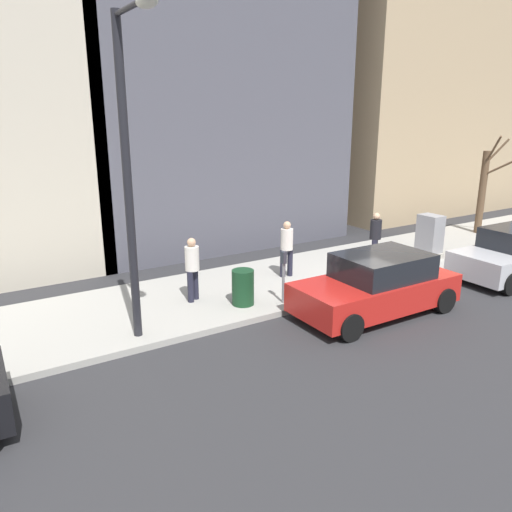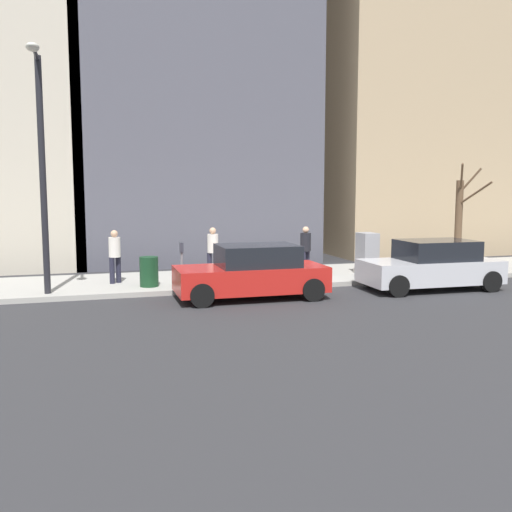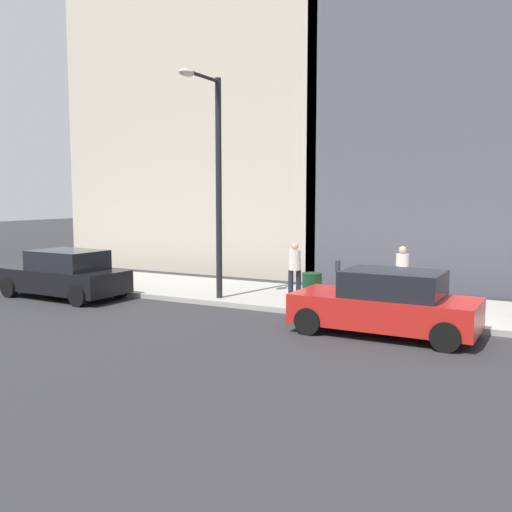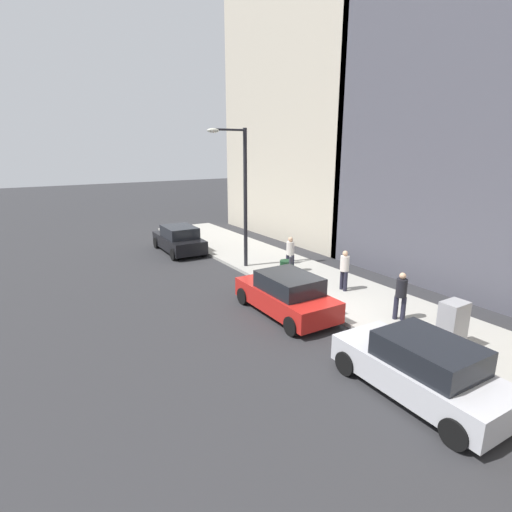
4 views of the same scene
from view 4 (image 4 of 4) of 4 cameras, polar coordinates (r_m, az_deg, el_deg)
name	(u,v)px [view 4 (image 4 of 4)]	position (r m, az deg, el deg)	size (l,w,h in m)	color
ground_plane	(326,316)	(14.53, 9.96, -8.49)	(120.00, 120.00, 0.00)	#2B2B2D
sidewalk	(366,303)	(15.83, 15.41, -6.51)	(4.00, 36.00, 0.15)	#9E9B93
parked_car_silver	(421,368)	(10.58, 22.55, -14.60)	(2.01, 4.24, 1.52)	#B7B7BC
parked_car_red	(286,294)	(14.30, 4.35, -5.51)	(1.97, 4.22, 1.52)	red
parked_car_black	(179,240)	(23.09, -10.94, 2.32)	(2.04, 4.26, 1.52)	black
parking_meter	(291,269)	(16.41, 5.00, -1.87)	(0.14, 0.10, 1.35)	slate
utility_box	(452,326)	(12.91, 26.23, -8.94)	(0.83, 0.61, 1.43)	#A8A399
streetlamp	(240,187)	(18.85, -2.25, 9.83)	(1.97, 0.32, 6.50)	black
trash_bin	(286,270)	(17.48, 4.33, -2.07)	(0.56, 0.56, 0.90)	#14381E
pedestrian_near_meter	(401,293)	(14.22, 20.01, -5.04)	(0.36, 0.36, 1.66)	#1E1E2D
pedestrian_midblock	(344,268)	(16.50, 12.52, -1.69)	(0.36, 0.40, 1.66)	#1E1E2D
pedestrian_far_corner	(290,252)	(18.61, 4.91, 0.54)	(0.36, 0.36, 1.66)	#1E1E2D
office_block_center	(505,29)	(22.74, 31.97, 25.78)	(9.83, 9.83, 21.53)	#4C4C56
office_tower_right	(348,80)	(29.96, 13.00, 23.31)	(12.16, 12.16, 20.35)	#BCB29E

